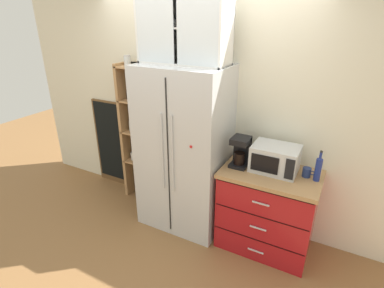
% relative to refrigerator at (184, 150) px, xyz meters
% --- Properties ---
extents(ground_plane, '(10.76, 10.76, 0.00)m').
position_rel_refrigerator_xyz_m(ground_plane, '(-0.00, -0.03, -0.92)').
color(ground_plane, olive).
extents(wall_back_cream, '(5.05, 0.10, 2.55)m').
position_rel_refrigerator_xyz_m(wall_back_cream, '(-0.00, 0.37, 0.35)').
color(wall_back_cream, silver).
rests_on(wall_back_cream, ground).
extents(refrigerator, '(0.93, 0.66, 1.85)m').
position_rel_refrigerator_xyz_m(refrigerator, '(0.00, 0.00, 0.00)').
color(refrigerator, silver).
rests_on(refrigerator, ground).
extents(pantry_shelf_column, '(0.52, 0.29, 1.87)m').
position_rel_refrigerator_xyz_m(pantry_shelf_column, '(-0.75, 0.26, -0.00)').
color(pantry_shelf_column, brown).
rests_on(pantry_shelf_column, ground).
extents(counter_cabinet, '(0.95, 0.62, 0.88)m').
position_rel_refrigerator_xyz_m(counter_cabinet, '(0.97, 0.03, -0.48)').
color(counter_cabinet, '#A8161C').
rests_on(counter_cabinet, ground).
extents(microwave, '(0.44, 0.33, 0.26)m').
position_rel_refrigerator_xyz_m(microwave, '(0.98, 0.08, 0.09)').
color(microwave, silver).
rests_on(microwave, counter_cabinet).
extents(coffee_maker, '(0.17, 0.20, 0.31)m').
position_rel_refrigerator_xyz_m(coffee_maker, '(0.64, 0.03, 0.12)').
color(coffee_maker, black).
rests_on(coffee_maker, counter_cabinet).
extents(mug_navy, '(0.11, 0.08, 0.09)m').
position_rel_refrigerator_xyz_m(mug_navy, '(1.28, 0.10, 0.01)').
color(mug_navy, navy).
rests_on(mug_navy, counter_cabinet).
extents(mug_red, '(0.12, 0.09, 0.09)m').
position_rel_refrigerator_xyz_m(mug_red, '(0.97, 0.08, 0.01)').
color(mug_red, red).
rests_on(mug_red, counter_cabinet).
extents(bottle_cobalt, '(0.06, 0.06, 0.30)m').
position_rel_refrigerator_xyz_m(bottle_cobalt, '(1.37, 0.07, 0.09)').
color(bottle_cobalt, navy).
rests_on(bottle_cobalt, counter_cabinet).
extents(upper_cabinet, '(0.90, 0.32, 0.67)m').
position_rel_refrigerator_xyz_m(upper_cabinet, '(-0.00, 0.05, 1.26)').
color(upper_cabinet, silver).
rests_on(upper_cabinet, refrigerator).
extents(chalkboard_menu, '(0.60, 0.04, 1.23)m').
position_rel_refrigerator_xyz_m(chalkboard_menu, '(-1.33, 0.30, -0.31)').
color(chalkboard_menu, brown).
rests_on(chalkboard_menu, ground).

